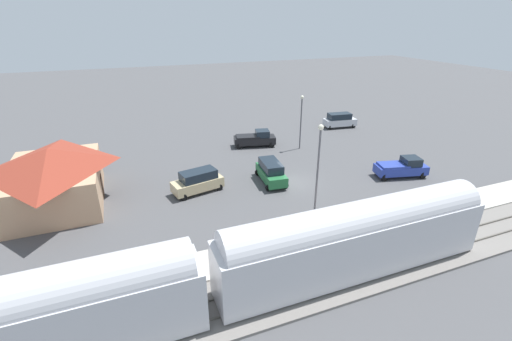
{
  "coord_description": "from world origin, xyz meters",
  "views": [
    {
      "loc": [
        -29.26,
        15.51,
        15.87
      ],
      "look_at": [
        2.09,
        3.22,
        1.0
      ],
      "focal_mm": 24.6,
      "sensor_mm": 36.0,
      "label": 1
    }
  ],
  "objects": [
    {
      "name": "light_pole_lot_center",
      "position": [
        8.78,
        -5.52,
        4.43
      ],
      "size": [
        0.44,
        0.44,
        6.93
      ],
      "color": "#515156",
      "rests_on": "ground"
    },
    {
      "name": "suv_tan",
      "position": [
        1.44,
        9.55,
        1.15
      ],
      "size": [
        2.97,
        5.21,
        2.22
      ],
      "color": "#C6B284",
      "rests_on": "ground"
    },
    {
      "name": "ground_plane",
      "position": [
        0.0,
        0.0,
        0.0
      ],
      "size": [
        200.0,
        200.0,
        0.0
      ],
      "primitive_type": "plane",
      "color": "#4C4C4F"
    },
    {
      "name": "station_building",
      "position": [
        4.0,
        22.0,
        2.77
      ],
      "size": [
        11.32,
        8.28,
        5.33
      ],
      "color": "tan",
      "rests_on": "ground"
    },
    {
      "name": "suv_green",
      "position": [
        0.96,
        1.99,
        1.15
      ],
      "size": [
        5.06,
        2.75,
        2.22
      ],
      "color": "#236638",
      "rests_on": "ground"
    },
    {
      "name": "pickup_black",
      "position": [
        11.76,
        -0.5,
        1.03
      ],
      "size": [
        3.12,
        5.7,
        2.14
      ],
      "color": "black",
      "rests_on": "ground"
    },
    {
      "name": "railway_track",
      "position": [
        -14.0,
        0.0,
        0.09
      ],
      "size": [
        4.8,
        70.0,
        0.3
      ],
      "color": "slate",
      "rests_on": "ground"
    },
    {
      "name": "suv_silver",
      "position": [
        15.01,
        -15.74,
        1.15
      ],
      "size": [
        2.57,
        5.11,
        2.22
      ],
      "color": "silver",
      "rests_on": "ground"
    },
    {
      "name": "pickup_blue",
      "position": [
        -2.93,
        -11.6,
        1.03
      ],
      "size": [
        3.2,
        5.71,
        2.14
      ],
      "color": "#283D9E",
      "rests_on": "ground"
    },
    {
      "name": "platform",
      "position": [
        -10.0,
        0.0,
        0.15
      ],
      "size": [
        3.2,
        46.0,
        0.3
      ],
      "color": "#B7B2A8",
      "rests_on": "ground"
    },
    {
      "name": "light_pole_near_platform",
      "position": [
        -7.2,
        1.56,
        5.21
      ],
      "size": [
        0.44,
        0.44,
        8.36
      ],
      "color": "#515156",
      "rests_on": "ground"
    },
    {
      "name": "pedestrian_waiting_far",
      "position": [
        -10.06,
        -0.85,
        1.28
      ],
      "size": [
        0.36,
        0.36,
        1.71
      ],
      "color": "#23284C",
      "rests_on": "platform"
    },
    {
      "name": "pedestrian_on_platform",
      "position": [
        -10.06,
        6.19,
        1.28
      ],
      "size": [
        0.36,
        0.36,
        1.71
      ],
      "color": "brown",
      "rests_on": "platform"
    }
  ]
}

